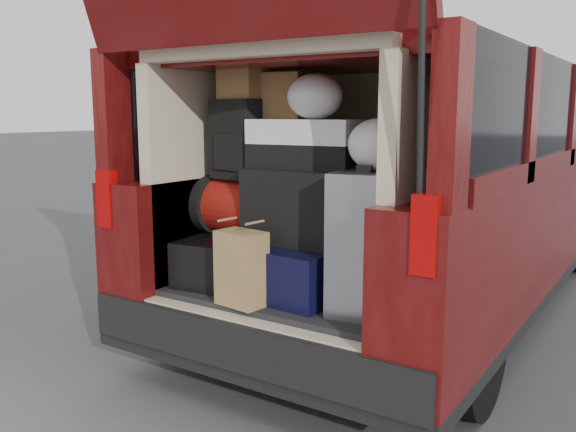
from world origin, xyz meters
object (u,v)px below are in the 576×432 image
object	(u,v)px
kraft_bag	(241,268)
black_soft_case	(299,206)
twotone_duffel	(306,144)
red_duffel	(243,207)
backpack	(240,139)
silver_roller	(368,241)
navy_hardshell	(304,268)
black_hardshell	(235,259)

from	to	relation	value
kraft_bag	black_soft_case	xyz separation A→B (m)	(0.11, 0.34, 0.27)
kraft_bag	twotone_duffel	distance (m)	0.71
red_duffel	twotone_duffel	world-z (taller)	twotone_duffel
twotone_duffel	backpack	bearing A→B (deg)	-179.77
silver_roller	red_duffel	world-z (taller)	silver_roller
silver_roller	red_duffel	size ratio (longest dim) A/B	1.35
silver_roller	kraft_bag	distance (m)	0.61
black_soft_case	twotone_duffel	xyz separation A→B (m)	(0.00, 0.06, 0.31)
navy_hardshell	twotone_duffel	distance (m)	0.63
navy_hardshell	silver_roller	bearing A→B (deg)	-4.13
black_hardshell	navy_hardshell	distance (m)	0.44
backpack	red_duffel	bearing A→B (deg)	85.70
silver_roller	navy_hardshell	bearing A→B (deg)	161.93
black_soft_case	navy_hardshell	bearing A→B (deg)	-17.72
black_hardshell	silver_roller	world-z (taller)	silver_roller
twotone_duffel	silver_roller	bearing A→B (deg)	-21.84
black_hardshell	kraft_bag	xyz separation A→B (m)	(0.29, -0.33, 0.06)
black_soft_case	twotone_duffel	size ratio (longest dim) A/B	0.95
red_duffel	silver_roller	bearing A→B (deg)	-1.01
black_hardshell	black_soft_case	distance (m)	0.52
navy_hardshell	black_soft_case	size ratio (longest dim) A/B	1.15
black_soft_case	twotone_duffel	distance (m)	0.31
navy_hardshell	red_duffel	world-z (taller)	red_duffel
navy_hardshell	black_soft_case	bearing A→B (deg)	168.38
twotone_duffel	black_hardshell	bearing A→B (deg)	-175.75
silver_roller	black_soft_case	distance (m)	0.44
black_hardshell	red_duffel	world-z (taller)	red_duffel
kraft_bag	backpack	distance (m)	0.74
navy_hardshell	silver_roller	size ratio (longest dim) A/B	0.91
silver_roller	black_soft_case	world-z (taller)	silver_roller
black_hardshell	backpack	world-z (taller)	backpack
backpack	twotone_duffel	distance (m)	0.39
red_duffel	black_soft_case	xyz separation A→B (m)	(0.38, -0.03, 0.04)
red_duffel	black_soft_case	bearing A→B (deg)	0.86
kraft_bag	twotone_duffel	size ratio (longest dim) A/B	0.66
black_hardshell	backpack	size ratio (longest dim) A/B	1.45
black_hardshell	twotone_duffel	xyz separation A→B (m)	(0.41, 0.07, 0.63)
navy_hardshell	black_hardshell	bearing A→B (deg)	-175.89
silver_roller	black_hardshell	bearing A→B (deg)	166.34
navy_hardshell	kraft_bag	world-z (taller)	kraft_bag
black_hardshell	red_duffel	distance (m)	0.28
kraft_bag	silver_roller	bearing A→B (deg)	35.04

